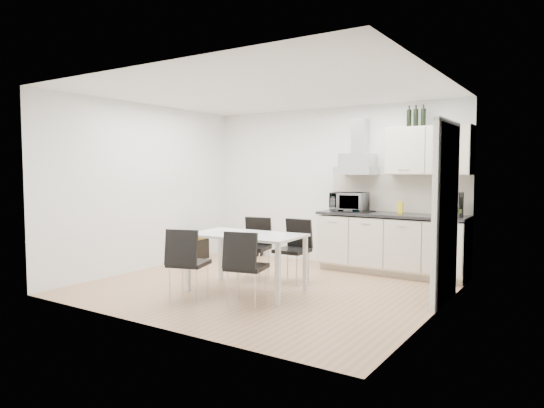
% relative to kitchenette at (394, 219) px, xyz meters
% --- Properties ---
extents(ground, '(4.50, 4.50, 0.00)m').
position_rel_kitchenette_xyz_m(ground, '(-1.18, -1.73, -0.83)').
color(ground, tan).
rests_on(ground, ground).
extents(wall_back, '(4.50, 0.10, 2.60)m').
position_rel_kitchenette_xyz_m(wall_back, '(-1.18, 0.27, 0.47)').
color(wall_back, white).
rests_on(wall_back, ground).
extents(wall_front, '(4.50, 0.10, 2.60)m').
position_rel_kitchenette_xyz_m(wall_front, '(-1.18, -3.73, 0.47)').
color(wall_front, white).
rests_on(wall_front, ground).
extents(wall_left, '(0.10, 4.00, 2.60)m').
position_rel_kitchenette_xyz_m(wall_left, '(-3.43, -1.73, 0.47)').
color(wall_left, white).
rests_on(wall_left, ground).
extents(wall_right, '(0.10, 4.00, 2.60)m').
position_rel_kitchenette_xyz_m(wall_right, '(1.07, -1.73, 0.47)').
color(wall_right, white).
rests_on(wall_right, ground).
extents(ceiling, '(4.50, 4.50, 0.00)m').
position_rel_kitchenette_xyz_m(ceiling, '(-1.18, -1.73, 1.77)').
color(ceiling, white).
rests_on(ceiling, wall_back).
extents(doorway, '(0.08, 1.04, 2.10)m').
position_rel_kitchenette_xyz_m(doorway, '(1.03, -1.18, 0.22)').
color(doorway, white).
rests_on(doorway, ground).
extents(kitchenette, '(2.22, 0.64, 2.52)m').
position_rel_kitchenette_xyz_m(kitchenette, '(0.00, 0.00, 0.00)').
color(kitchenette, beige).
rests_on(kitchenette, ground).
extents(dining_table, '(1.48, 0.90, 0.75)m').
position_rel_kitchenette_xyz_m(dining_table, '(-1.24, -2.07, -0.16)').
color(dining_table, white).
rests_on(dining_table, ground).
extents(chair_far_left, '(0.53, 0.58, 0.88)m').
position_rel_kitchenette_xyz_m(chair_far_left, '(-1.58, -1.44, -0.39)').
color(chair_far_left, black).
rests_on(chair_far_left, ground).
extents(chair_far_right, '(0.45, 0.51, 0.88)m').
position_rel_kitchenette_xyz_m(chair_far_right, '(-0.99, -1.33, -0.39)').
color(chair_far_right, black).
rests_on(chair_far_right, ground).
extents(chair_near_left, '(0.57, 0.61, 0.88)m').
position_rel_kitchenette_xyz_m(chair_near_left, '(-1.56, -2.80, -0.39)').
color(chair_near_left, black).
rests_on(chair_near_left, ground).
extents(chair_near_right, '(0.55, 0.59, 0.88)m').
position_rel_kitchenette_xyz_m(chair_near_right, '(-0.85, -2.61, -0.39)').
color(chair_near_right, black).
rests_on(chair_near_right, ground).
extents(guitar_amp, '(0.30, 0.58, 0.46)m').
position_rel_kitchenette_xyz_m(guitar_amp, '(-3.30, -0.78, -0.60)').
color(guitar_amp, black).
rests_on(guitar_amp, ground).
extents(floor_speaker, '(0.24, 0.22, 0.32)m').
position_rel_kitchenette_xyz_m(floor_speaker, '(-2.63, 0.17, -0.67)').
color(floor_speaker, black).
rests_on(floor_speaker, ground).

